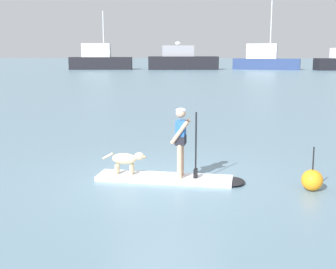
{
  "coord_description": "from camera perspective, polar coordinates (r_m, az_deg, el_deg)",
  "views": [
    {
      "loc": [
        0.96,
        -10.22,
        2.95
      ],
      "look_at": [
        0.0,
        1.0,
        0.9
      ],
      "focal_mm": 48.78,
      "sensor_mm": 36.0,
      "label": 1
    }
  ],
  "objects": [
    {
      "name": "dog",
      "position": [
        10.76,
        -5.22,
        -3.11
      ],
      "size": [
        1.07,
        0.28,
        0.54
      ],
      "color": "#CCB78C",
      "rests_on": "paddleboard"
    },
    {
      "name": "moored_boat_outer",
      "position": [
        77.7,
        -8.51,
        9.23
      ],
      "size": [
        10.57,
        4.54,
        9.49
      ],
      "color": "black",
      "rests_on": "ground_plane"
    },
    {
      "name": "marker_buoy",
      "position": [
        10.32,
        17.56,
        -5.45
      ],
      "size": [
        0.46,
        0.46,
        0.96
      ],
      "color": "orange",
      "rests_on": "ground_plane"
    },
    {
      "name": "moored_boat_starboard",
      "position": [
        78.36,
        12.02,
        9.11
      ],
      "size": [
        11.16,
        4.95,
        11.13
      ],
      "color": "navy",
      "rests_on": "ground_plane"
    },
    {
      "name": "ground_plane",
      "position": [
        10.68,
        -0.46,
        -5.72
      ],
      "size": [
        400.0,
        400.0,
        0.0
      ],
      "primitive_type": "plane",
      "color": "slate"
    },
    {
      "name": "moored_boat_far_port",
      "position": [
        76.58,
        1.75,
        9.25
      ],
      "size": [
        11.79,
        4.8,
        4.58
      ],
      "color": "black",
      "rests_on": "ground_plane"
    },
    {
      "name": "person_paddler",
      "position": [
        10.38,
        1.68,
        -0.39
      ],
      "size": [
        0.63,
        0.51,
        1.6
      ],
      "color": "tan",
      "rests_on": "paddleboard"
    },
    {
      "name": "paddleboard",
      "position": [
        10.63,
        0.75,
        -5.52
      ],
      "size": [
        3.48,
        1.07,
        0.1
      ],
      "color": "silver",
      "rests_on": "ground_plane"
    }
  ]
}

